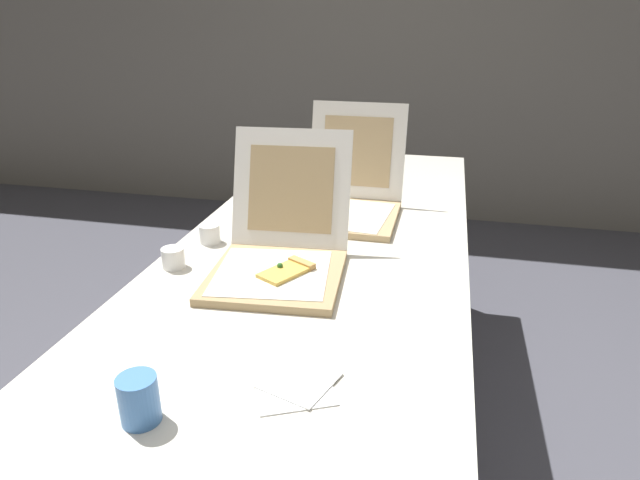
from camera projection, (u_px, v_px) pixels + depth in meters
name	position (u px, v px, depth m)	size (l,w,h in m)	color
wall_back	(402.00, 28.00, 3.67)	(10.00, 0.10, 2.60)	gray
table	(326.00, 250.00, 1.77)	(0.88, 2.28, 0.75)	silver
pizza_box_front	(280.00, 255.00, 1.50)	(0.38, 0.49, 0.35)	tan
pizza_box_middle	(348.00, 201.00, 1.92)	(0.35, 0.43, 0.36)	tan
cup_white_near_left	(173.00, 258.00, 1.54)	(0.06, 0.06, 0.06)	white
cup_white_mid	(246.00, 221.00, 1.80)	(0.06, 0.06, 0.06)	white
cup_white_near_center	(210.00, 234.00, 1.70)	(0.06, 0.06, 0.06)	white
cup_white_far	(283.00, 193.00, 2.07)	(0.06, 0.06, 0.06)	white
cup_printed_front	(139.00, 399.00, 0.95)	(0.07, 0.07, 0.09)	#477FCC
napkin_pile	(296.00, 383.00, 1.06)	(0.20, 0.20, 0.01)	white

